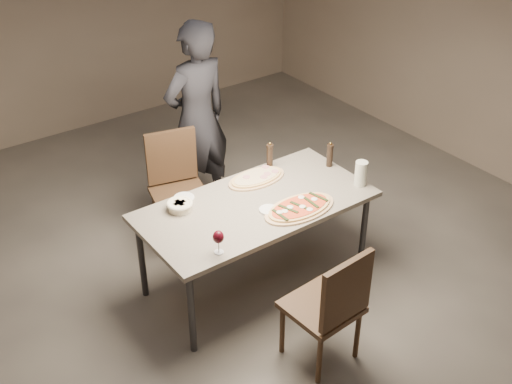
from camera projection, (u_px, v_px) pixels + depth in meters
room at (256, 126)px, 4.53m from camera, size 7.00×7.00×7.00m
dining_table at (256, 209)px, 4.91m from camera, size 1.80×0.90×0.75m
zucchini_pizza at (299, 208)px, 4.79m from camera, size 0.60×0.33×0.05m
ham_pizza at (257, 178)px, 5.16m from camera, size 0.51×0.28×0.04m
bread_basket at (180, 205)px, 4.78m from camera, size 0.20×0.20×0.07m
oil_dish at (269, 210)px, 4.78m from camera, size 0.14×0.14×0.02m
pepper_mill_left at (270, 155)px, 5.29m from camera, size 0.06×0.06×0.23m
pepper_mill_right at (330, 155)px, 5.30m from camera, size 0.06×0.06×0.22m
carafe at (361, 173)px, 5.05m from camera, size 0.10×0.10×0.20m
wine_glass at (218, 238)px, 4.29m from camera, size 0.08×0.08×0.18m
side_plate at (184, 198)px, 4.93m from camera, size 0.16×0.16×0.01m
chair_near at (332, 303)px, 4.24m from camera, size 0.48×0.48×0.95m
chair_far at (176, 181)px, 5.54m from camera, size 0.56×0.56×0.98m
diner at (197, 119)px, 5.75m from camera, size 0.70×0.50×1.82m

